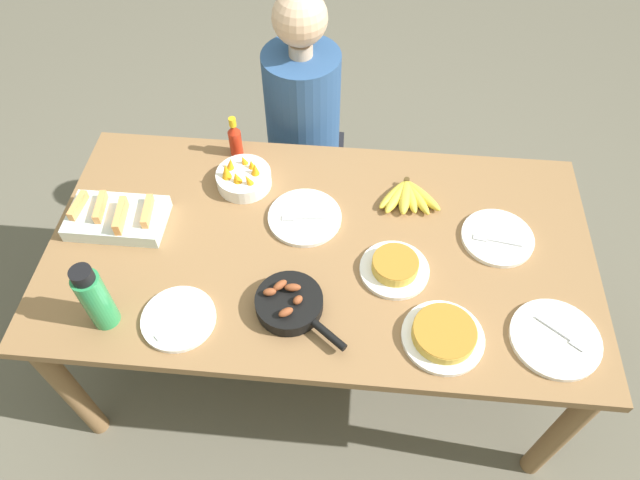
{
  "coord_description": "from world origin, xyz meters",
  "views": [
    {
      "loc": [
        0.1,
        -1.14,
        2.26
      ],
      "look_at": [
        0.0,
        0.0,
        0.78
      ],
      "focal_mm": 32.0,
      "sensor_mm": 36.0,
      "label": 1
    }
  ],
  "objects_px": {
    "empty_plate_mid_edge": "(179,319)",
    "skillet": "(290,304)",
    "water_bottle": "(95,298)",
    "frittata_plate_side": "(395,267)",
    "empty_plate_far_left": "(555,339)",
    "empty_plate_far_right": "(497,238)",
    "frittata_plate_center": "(444,335)",
    "empty_plate_near_front": "(305,217)",
    "banana_bunch": "(407,196)",
    "hot_sauce_bottle": "(235,139)",
    "fruit_bowl_mango": "(243,178)",
    "person_figure": "(304,148)",
    "melon_tray": "(117,217)"
  },
  "relations": [
    {
      "from": "empty_plate_near_front",
      "to": "empty_plate_far_right",
      "type": "xyz_separation_m",
      "value": [
        0.65,
        -0.03,
        0.0
      ]
    },
    {
      "from": "fruit_bowl_mango",
      "to": "water_bottle",
      "type": "height_order",
      "value": "water_bottle"
    },
    {
      "from": "empty_plate_far_left",
      "to": "person_figure",
      "type": "height_order",
      "value": "person_figure"
    },
    {
      "from": "melon_tray",
      "to": "frittata_plate_center",
      "type": "xyz_separation_m",
      "value": [
        1.09,
        -0.34,
        -0.01
      ]
    },
    {
      "from": "frittata_plate_center",
      "to": "fruit_bowl_mango",
      "type": "relative_size",
      "value": 1.25
    },
    {
      "from": "banana_bunch",
      "to": "empty_plate_near_front",
      "type": "bearing_deg",
      "value": -160.86
    },
    {
      "from": "empty_plate_mid_edge",
      "to": "water_bottle",
      "type": "relative_size",
      "value": 0.88
    },
    {
      "from": "skillet",
      "to": "frittata_plate_side",
      "type": "bearing_deg",
      "value": 66.45
    },
    {
      "from": "skillet",
      "to": "empty_plate_far_left",
      "type": "height_order",
      "value": "skillet"
    },
    {
      "from": "frittata_plate_center",
      "to": "empty_plate_mid_edge",
      "type": "xyz_separation_m",
      "value": [
        -0.79,
        -0.01,
        -0.01
      ]
    },
    {
      "from": "empty_plate_mid_edge",
      "to": "skillet",
      "type": "bearing_deg",
      "value": 11.88
    },
    {
      "from": "empty_plate_near_front",
      "to": "hot_sauce_bottle",
      "type": "height_order",
      "value": "hot_sauce_bottle"
    },
    {
      "from": "frittata_plate_side",
      "to": "empty_plate_far_right",
      "type": "height_order",
      "value": "frittata_plate_side"
    },
    {
      "from": "banana_bunch",
      "to": "frittata_plate_side",
      "type": "xyz_separation_m",
      "value": [
        -0.04,
        -0.31,
        0.0
      ]
    },
    {
      "from": "person_figure",
      "to": "frittata_plate_center",
      "type": "bearing_deg",
      "value": -62.29
    },
    {
      "from": "melon_tray",
      "to": "hot_sauce_bottle",
      "type": "xyz_separation_m",
      "value": [
        0.34,
        0.38,
        0.04
      ]
    },
    {
      "from": "banana_bunch",
      "to": "frittata_plate_center",
      "type": "relative_size",
      "value": 0.96
    },
    {
      "from": "empty_plate_far_right",
      "to": "empty_plate_mid_edge",
      "type": "relative_size",
      "value": 1.07
    },
    {
      "from": "frittata_plate_side",
      "to": "empty_plate_mid_edge",
      "type": "relative_size",
      "value": 0.99
    },
    {
      "from": "frittata_plate_center",
      "to": "empty_plate_far_right",
      "type": "xyz_separation_m",
      "value": [
        0.2,
        0.39,
        -0.01
      ]
    },
    {
      "from": "empty_plate_near_front",
      "to": "banana_bunch",
      "type": "bearing_deg",
      "value": 19.14
    },
    {
      "from": "frittata_plate_side",
      "to": "empty_plate_near_front",
      "type": "relative_size",
      "value": 0.88
    },
    {
      "from": "skillet",
      "to": "person_figure",
      "type": "xyz_separation_m",
      "value": [
        -0.07,
        0.94,
        -0.25
      ]
    },
    {
      "from": "frittata_plate_side",
      "to": "banana_bunch",
      "type": "bearing_deg",
      "value": 82.7
    },
    {
      "from": "empty_plate_far_right",
      "to": "frittata_plate_center",
      "type": "bearing_deg",
      "value": -116.81
    },
    {
      "from": "banana_bunch",
      "to": "hot_sauce_bottle",
      "type": "relative_size",
      "value": 1.39
    },
    {
      "from": "banana_bunch",
      "to": "empty_plate_far_left",
      "type": "distance_m",
      "value": 0.68
    },
    {
      "from": "hot_sauce_bottle",
      "to": "person_figure",
      "type": "relative_size",
      "value": 0.14
    },
    {
      "from": "hot_sauce_bottle",
      "to": "empty_plate_near_front",
      "type": "bearing_deg",
      "value": -45.9
    },
    {
      "from": "frittata_plate_side",
      "to": "person_figure",
      "type": "distance_m",
      "value": 0.89
    },
    {
      "from": "skillet",
      "to": "frittata_plate_center",
      "type": "height_order",
      "value": "skillet"
    },
    {
      "from": "banana_bunch",
      "to": "frittata_plate_side",
      "type": "height_order",
      "value": "frittata_plate_side"
    },
    {
      "from": "skillet",
      "to": "water_bottle",
      "type": "distance_m",
      "value": 0.56
    },
    {
      "from": "empty_plate_far_left",
      "to": "empty_plate_far_right",
      "type": "distance_m",
      "value": 0.39
    },
    {
      "from": "empty_plate_mid_edge",
      "to": "fruit_bowl_mango",
      "type": "distance_m",
      "value": 0.58
    },
    {
      "from": "empty_plate_far_right",
      "to": "empty_plate_mid_edge",
      "type": "bearing_deg",
      "value": -157.96
    },
    {
      "from": "frittata_plate_side",
      "to": "frittata_plate_center",
      "type": "bearing_deg",
      "value": -57.7
    },
    {
      "from": "fruit_bowl_mango",
      "to": "hot_sauce_bottle",
      "type": "distance_m",
      "value": 0.17
    },
    {
      "from": "banana_bunch",
      "to": "hot_sauce_bottle",
      "type": "distance_m",
      "value": 0.67
    },
    {
      "from": "skillet",
      "to": "empty_plate_far_right",
      "type": "relative_size",
      "value": 1.2
    },
    {
      "from": "banana_bunch",
      "to": "fruit_bowl_mango",
      "type": "xyz_separation_m",
      "value": [
        -0.59,
        0.02,
        0.02
      ]
    },
    {
      "from": "banana_bunch",
      "to": "empty_plate_far_left",
      "type": "height_order",
      "value": "banana_bunch"
    },
    {
      "from": "melon_tray",
      "to": "empty_plate_far_left",
      "type": "height_order",
      "value": "melon_tray"
    },
    {
      "from": "banana_bunch",
      "to": "hot_sauce_bottle",
      "type": "xyz_separation_m",
      "value": [
        -0.64,
        0.18,
        0.06
      ]
    },
    {
      "from": "frittata_plate_center",
      "to": "empty_plate_near_front",
      "type": "relative_size",
      "value": 0.97
    },
    {
      "from": "banana_bunch",
      "to": "empty_plate_far_right",
      "type": "height_order",
      "value": "banana_bunch"
    },
    {
      "from": "empty_plate_far_right",
      "to": "person_figure",
      "type": "bearing_deg",
      "value": 139.84
    },
    {
      "from": "empty_plate_far_left",
      "to": "person_figure",
      "type": "distance_m",
      "value": 1.32
    },
    {
      "from": "skillet",
      "to": "fruit_bowl_mango",
      "type": "relative_size",
      "value": 1.47
    },
    {
      "from": "skillet",
      "to": "empty_plate_near_front",
      "type": "bearing_deg",
      "value": 127.4
    }
  ]
}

